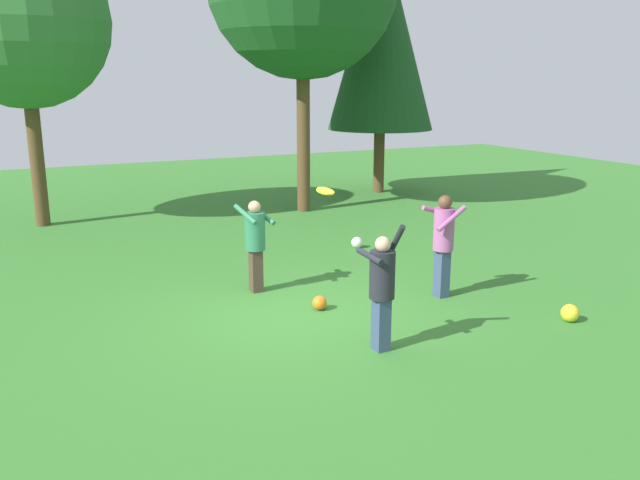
% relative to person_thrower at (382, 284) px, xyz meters
% --- Properties ---
extents(ground_plane, '(40.00, 40.00, 0.00)m').
position_rel_person_thrower_xyz_m(ground_plane, '(-0.46, 1.66, -0.93)').
color(ground_plane, '#387A2D').
extents(person_thrower, '(0.50, 0.55, 1.73)m').
position_rel_person_thrower_xyz_m(person_thrower, '(0.00, 0.00, 0.00)').
color(person_thrower, '#38476B').
rests_on(person_thrower, ground_plane).
extents(person_catcher, '(0.63, 0.67, 1.58)m').
position_rel_person_thrower_xyz_m(person_catcher, '(-0.62, 3.08, -0.00)').
color(person_catcher, '#4C382D').
rests_on(person_catcher, ground_plane).
extents(person_bystander, '(0.59, 0.50, 1.72)m').
position_rel_person_thrower_xyz_m(person_bystander, '(2.06, 1.47, 0.09)').
color(person_bystander, '#38476B').
rests_on(person_bystander, ground_plane).
extents(frisbee, '(0.36, 0.36, 0.09)m').
position_rel_person_thrower_xyz_m(frisbee, '(-0.07, 1.54, 1.00)').
color(frisbee, yellow).
extents(ball_yellow, '(0.27, 0.27, 0.27)m').
position_rel_person_thrower_xyz_m(ball_yellow, '(3.10, -0.34, -0.80)').
color(ball_yellow, yellow).
rests_on(ball_yellow, ground_plane).
extents(ball_orange, '(0.23, 0.23, 0.23)m').
position_rel_person_thrower_xyz_m(ball_orange, '(-0.05, 1.77, -0.82)').
color(ball_orange, orange).
rests_on(ball_orange, ground_plane).
extents(ball_white, '(0.24, 0.24, 0.24)m').
position_rel_person_thrower_xyz_m(ball_white, '(2.36, 4.90, -0.81)').
color(ball_white, white).
rests_on(ball_white, ground_plane).
extents(tree_far_right, '(3.24, 3.24, 7.75)m').
position_rel_person_thrower_xyz_m(tree_far_right, '(6.43, 10.82, 3.91)').
color(tree_far_right, brown).
rests_on(tree_far_right, ground_plane).
extents(tree_left, '(3.98, 3.98, 6.79)m').
position_rel_person_thrower_xyz_m(tree_left, '(-3.53, 10.25, 3.85)').
color(tree_left, brown).
rests_on(tree_left, ground_plane).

